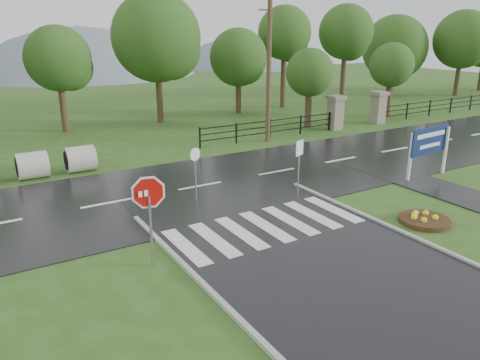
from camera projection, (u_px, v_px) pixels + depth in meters
ground at (377, 296)px, 11.83m from camera, size 120.00×120.00×0.00m
main_road at (200, 187)px, 19.96m from camera, size 90.00×8.00×0.04m
walkway at (450, 193)px, 19.26m from camera, size 2.20×11.00×0.04m
crosswalk at (266, 226)px, 15.87m from camera, size 6.50×2.80×0.02m
pillar_west at (335, 112)px, 30.87m from camera, size 1.00×1.00×2.24m
pillar_east at (378, 107)px, 32.84m from camera, size 1.00×1.00×2.24m
fence_west at (270, 127)px, 28.43m from camera, size 9.58×0.08×1.20m
fence_east at (471, 101)px, 38.27m from camera, size 20.58×0.08×1.20m
hills at (62, 179)px, 71.22m from camera, size 102.00×48.00×48.00m
treeline at (121, 127)px, 31.83m from camera, size 83.20×5.20×10.00m
stop_sign at (149, 201)px, 12.76m from camera, size 1.24×0.30×2.85m
estate_billboard at (430, 143)px, 20.80m from camera, size 2.62×0.29×2.30m
flower_bed at (424, 219)px, 16.25m from camera, size 1.74×1.74×0.35m
reg_sign_small at (299, 157)px, 18.60m from camera, size 0.48×0.19×2.25m
reg_sign_round at (195, 168)px, 17.87m from camera, size 0.49×0.16×2.16m
utility_pole_east at (269, 72)px, 26.73m from camera, size 1.43×0.27×8.02m
entrance_tree_left at (310, 73)px, 30.79m from camera, size 3.16×3.16×5.25m
entrance_tree_right at (392, 65)px, 34.54m from camera, size 3.25×3.25×5.48m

